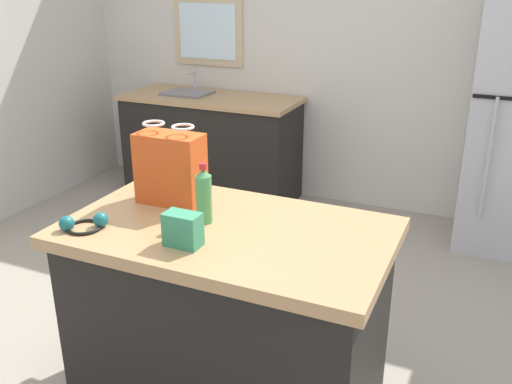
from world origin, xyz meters
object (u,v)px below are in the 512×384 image
object	(u,v)px
kitchen_island	(229,319)
small_box	(183,230)
shopping_bag	(171,168)
bottle	(204,196)
ear_defenders	(84,224)

from	to	relation	value
kitchen_island	small_box	distance (m)	0.57
shopping_bag	bottle	xyz separation A→B (m)	(0.25, -0.14, -0.05)
bottle	small_box	bearing A→B (deg)	-82.07
small_box	bottle	world-z (taller)	bottle
kitchen_island	small_box	bearing A→B (deg)	-109.35
bottle	ear_defenders	bearing A→B (deg)	-147.97
small_box	kitchen_island	bearing A→B (deg)	70.65
shopping_bag	ear_defenders	distance (m)	0.46
shopping_bag	small_box	size ratio (longest dim) A/B	2.59
kitchen_island	shopping_bag	size ratio (longest dim) A/B	3.69
kitchen_island	shopping_bag	bearing A→B (deg)	158.06
kitchen_island	ear_defenders	distance (m)	0.76
shopping_bag	ear_defenders	size ratio (longest dim) A/B	1.76
bottle	ear_defenders	size ratio (longest dim) A/B	1.25
ear_defenders	kitchen_island	bearing A→B (deg)	25.72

